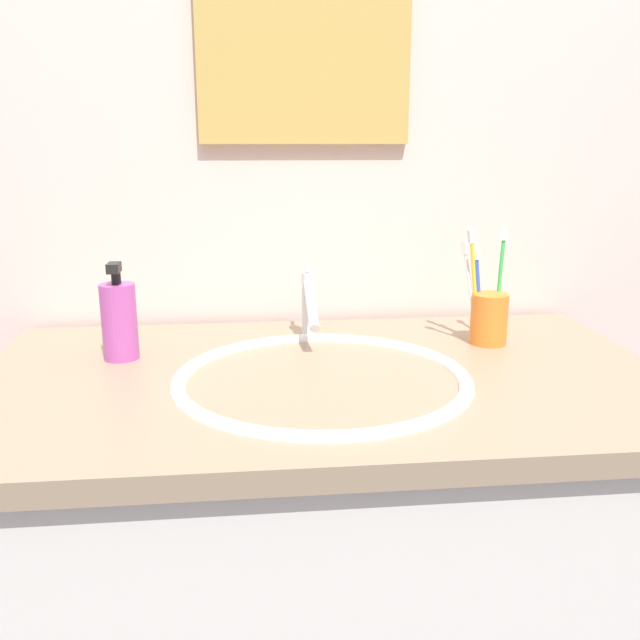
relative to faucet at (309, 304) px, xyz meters
The scene contains 11 objects.
tiled_wall_back 0.28m from the faucet, 87.90° to the left, with size 2.33×0.04×2.40m, color beige.
vanity_counter 0.56m from the faucet, 87.84° to the right, with size 1.13×0.67×0.92m.
sink_basin 0.25m from the faucet, 90.00° to the right, with size 0.47×0.47×0.10m.
faucet is the anchor object (origin of this frame).
toothbrush_cup 0.33m from the faucet, ahead, with size 0.07×0.07×0.09m, color orange.
toothbrush_blue 0.32m from the faucet, ahead, with size 0.03×0.03×0.17m.
toothbrush_yellow 0.31m from the faucet, 11.23° to the right, with size 0.04×0.02×0.21m.
toothbrush_green 0.36m from the faucet, ahead, with size 0.03×0.04×0.21m.
toothbrush_white 0.31m from the faucet, ahead, with size 0.03×0.05×0.18m.
soap_dispenser 0.34m from the faucet, 167.41° to the right, with size 0.06×0.06×0.17m.
wall_mirror 0.53m from the faucet, 87.49° to the left, with size 0.41×0.02×0.44m.
Camera 1 is at (-0.12, -1.05, 1.28)m, focal length 38.17 mm.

